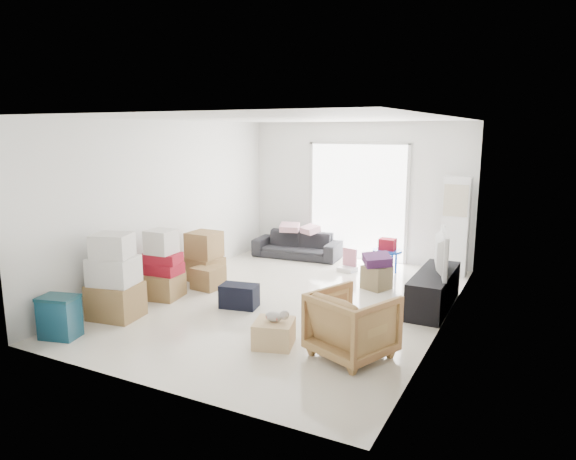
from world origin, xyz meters
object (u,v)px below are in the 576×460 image
at_px(storage_bins, 60,317).
at_px(wood_crate, 274,333).
at_px(tv_console, 434,290).
at_px(kids_table, 387,249).
at_px(armchair, 352,321).
at_px(television, 435,268).
at_px(sofa, 297,241).
at_px(ottoman, 377,277).
at_px(ac_tower, 456,226).

height_order(storage_bins, wood_crate, storage_bins).
distance_m(tv_console, kids_table, 1.81).
distance_m(armchair, kids_table, 3.56).
distance_m(television, wood_crate, 2.68).
bearing_deg(tv_console, armchair, -103.19).
height_order(tv_console, wood_crate, tv_console).
relative_size(television, wood_crate, 2.33).
bearing_deg(kids_table, wood_crate, -94.95).
bearing_deg(storage_bins, kids_table, 58.97).
bearing_deg(television, tv_console, -0.00).
height_order(armchair, wood_crate, armchair).
relative_size(sofa, ottoman, 4.57).
distance_m(armchair, wood_crate, 0.98).
bearing_deg(ottoman, storage_bins, -127.72).
height_order(tv_console, ottoman, tv_console).
bearing_deg(armchair, ac_tower, -73.96).
height_order(armchair, storage_bins, armchair).
bearing_deg(sofa, wood_crate, -72.27).
bearing_deg(tv_console, wood_crate, -122.56).
height_order(television, ottoman, television).
bearing_deg(ottoman, wood_crate, -98.55).
relative_size(tv_console, television, 1.49).
bearing_deg(ac_tower, storage_bins, -126.60).
xyz_separation_m(ac_tower, armchair, (-0.44, -4.04, -0.46)).
relative_size(tv_console, wood_crate, 3.48).
height_order(ac_tower, armchair, ac_tower).
bearing_deg(tv_console, sofa, 149.70).
xyz_separation_m(tv_console, storage_bins, (-3.90, -3.23, 0.01)).
relative_size(storage_bins, wood_crate, 1.17).
height_order(armchair, kids_table, armchair).
distance_m(sofa, armchair, 4.68).
bearing_deg(ac_tower, armchair, -96.21).
distance_m(ac_tower, storage_bins, 6.49).
xyz_separation_m(tv_console, sofa, (-3.09, 1.80, 0.08)).
height_order(ac_tower, tv_console, ac_tower).
bearing_deg(sofa, television, -34.98).
bearing_deg(tv_console, storage_bins, -140.37).
xyz_separation_m(television, ottoman, (-1.01, 0.50, -0.41)).
distance_m(kids_table, wood_crate, 3.67).
xyz_separation_m(tv_console, television, (0.00, 0.00, 0.33)).
relative_size(ac_tower, kids_table, 2.69).
distance_m(ac_tower, sofa, 3.09).
bearing_deg(armchair, sofa, -34.05).
relative_size(tv_console, armchair, 1.90).
bearing_deg(armchair, storage_bins, 40.74).
xyz_separation_m(ottoman, wood_crate, (-0.41, -2.73, -0.04)).
bearing_deg(storage_bins, television, 39.63).
bearing_deg(wood_crate, tv_console, 57.44).
bearing_deg(storage_bins, armchair, 18.49).
bearing_deg(wood_crate, armchair, 8.51).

